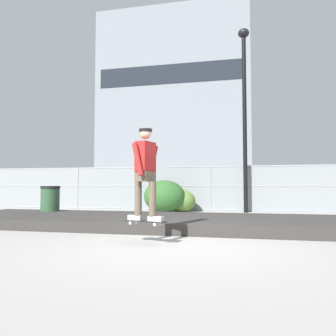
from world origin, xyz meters
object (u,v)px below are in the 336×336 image
trash_bin (50,202)px  shrub_left (164,196)px  parked_car_mid (245,190)px  shrub_center (181,201)px  parked_car_near (142,189)px  skater (145,168)px  street_lamp (244,98)px  skateboard (145,221)px

trash_bin → shrub_left: bearing=48.7°
parked_car_mid → shrub_center: 4.77m
parked_car_near → shrub_center: parked_car_near is taller
skater → street_lamp: (1.91, 7.32, 3.13)m
parked_car_mid → shrub_left: (-3.14, -4.33, -0.21)m
street_lamp → trash_bin: 8.16m
skater → shrub_center: size_ratio=1.50×
shrub_left → street_lamp: bearing=11.1°
skateboard → street_lamp: 8.60m
shrub_left → shrub_center: 0.71m
parked_car_near → trash_bin: bearing=-94.9°
street_lamp → shrub_left: bearing=-168.9°
shrub_left → shrub_center: shrub_left is taller
skater → street_lamp: street_lamp is taller
street_lamp → trash_bin: street_lamp is taller
street_lamp → parked_car_near: (-5.32, 3.77, -3.65)m
skateboard → skater: skater is taller
shrub_left → parked_car_mid: bearing=54.0°
parked_car_near → shrub_left: (2.22, -4.37, -0.21)m
skateboard → parked_car_mid: size_ratio=0.19×
street_lamp → shrub_center: (-2.49, -0.30, -4.06)m
parked_car_near → shrub_center: size_ratio=4.01×
street_lamp → skater: bearing=-104.7°
parked_car_mid → street_lamp: bearing=-90.7°
skater → trash_bin: (-4.06, 3.43, -0.84)m
skater → shrub_left: size_ratio=1.04×
skateboard → trash_bin: (-4.06, 3.43, 0.12)m
street_lamp → trash_bin: size_ratio=7.08×
skater → shrub_center: bearing=94.7°
shrub_center → street_lamp: bearing=6.8°
skater → shrub_left: bearing=100.0°
skateboard → street_lamp: (1.91, 7.32, 4.10)m
parked_car_near → shrub_left: parked_car_near is taller
shrub_center → shrub_left: bearing=-152.9°
skater → street_lamp: 8.19m
street_lamp → parked_car_mid: bearing=89.3°
parked_car_mid → skater: bearing=-100.1°
skateboard → street_lamp: size_ratio=0.11×
trash_bin → parked_car_near: bearing=85.1°
skateboard → trash_bin: 5.32m
parked_car_near → shrub_left: bearing=-63.1°
street_lamp → skateboard: bearing=-104.7°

